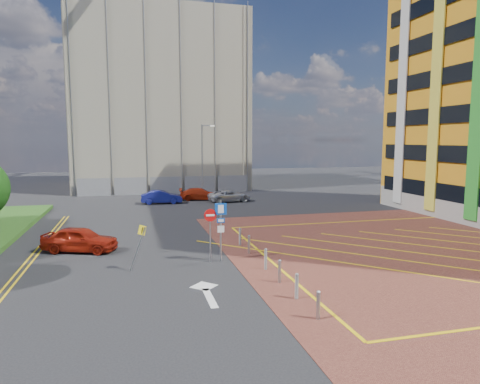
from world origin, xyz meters
name	(u,v)px	position (x,y,z in m)	size (l,w,h in m)	color
ground	(215,267)	(0.00, 0.00, 0.00)	(140.00, 140.00, 0.00)	black
forecourt	(454,249)	(14.00, 0.00, 0.01)	(26.00, 26.00, 0.02)	brown
lamp_back	(203,157)	(4.08, 28.00, 4.36)	(1.53, 0.16, 8.00)	#9EA0A8
sign_cluster	(217,224)	(0.30, 0.98, 1.95)	(1.17, 0.12, 3.20)	#9EA0A8
warning_sign	(139,242)	(-3.61, 0.26, 1.43)	(0.85, 0.44, 2.24)	#9EA0A8
bollard_row	(270,264)	(2.30, -1.67, 0.47)	(0.14, 11.14, 0.90)	#9EA0A8
construction_building	(158,105)	(0.00, 40.00, 11.00)	(21.20, 19.20, 22.00)	#AEA48F
construction_fence	(174,185)	(1.00, 30.00, 1.00)	(21.60, 0.06, 2.00)	gray
car_red_left	(80,239)	(-6.80, 4.84, 0.71)	(1.67, 4.16, 1.42)	maroon
car_blue_back	(162,197)	(-1.03, 22.27, 0.66)	(1.39, 3.98, 1.31)	navy
car_red_back	(200,194)	(3.07, 23.93, 0.63)	(1.76, 4.32, 1.25)	#AF280F
car_silver_back	(230,196)	(5.77, 21.85, 0.61)	(2.01, 4.36, 1.21)	#B7B8BF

